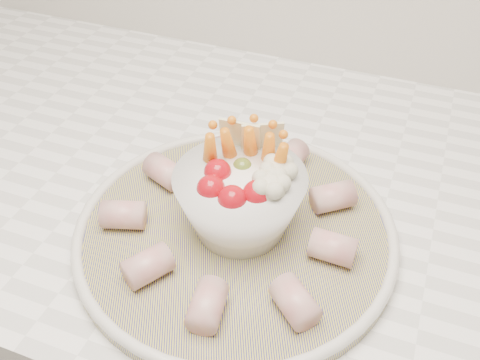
% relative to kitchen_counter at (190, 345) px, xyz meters
% --- Properties ---
extents(kitchen_counter, '(2.04, 0.62, 0.92)m').
position_rel_kitchen_counter_xyz_m(kitchen_counter, '(0.00, 0.00, 0.00)').
color(kitchen_counter, beige).
rests_on(kitchen_counter, ground).
extents(serving_platter, '(0.46, 0.46, 0.02)m').
position_rel_kitchen_counter_xyz_m(serving_platter, '(0.14, -0.11, 0.47)').
color(serving_platter, navy).
rests_on(serving_platter, kitchen_counter).
extents(veggie_bowl, '(0.14, 0.14, 0.11)m').
position_rel_kitchen_counter_xyz_m(veggie_bowl, '(0.14, -0.10, 0.52)').
color(veggie_bowl, white).
rests_on(veggie_bowl, serving_platter).
extents(cured_meat_rolls, '(0.27, 0.28, 0.03)m').
position_rel_kitchen_counter_xyz_m(cured_meat_rolls, '(0.14, -0.11, 0.49)').
color(cured_meat_rolls, '#B75455').
rests_on(cured_meat_rolls, serving_platter).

